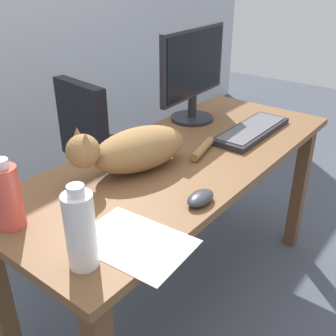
{
  "coord_description": "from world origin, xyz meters",
  "views": [
    {
      "loc": [
        -1.13,
        -0.8,
        1.38
      ],
      "look_at": [
        -0.22,
        -0.1,
        0.79
      ],
      "focal_mm": 42.41,
      "sensor_mm": 36.0,
      "label": 1
    }
  ],
  "objects_px": {
    "computer_mouse": "(200,198)",
    "cat": "(134,149)",
    "keyboard": "(252,130)",
    "water_bottle": "(7,196)",
    "spray_bottle": "(80,230)",
    "office_chair": "(109,171)",
    "monitor": "(194,72)"
  },
  "relations": [
    {
      "from": "cat",
      "to": "computer_mouse",
      "type": "xyz_separation_m",
      "value": [
        -0.04,
        -0.31,
        -0.06
      ]
    },
    {
      "from": "keyboard",
      "to": "office_chair",
      "type": "bearing_deg",
      "value": 103.84
    },
    {
      "from": "keyboard",
      "to": "water_bottle",
      "type": "relative_size",
      "value": 2.14
    },
    {
      "from": "office_chair",
      "to": "computer_mouse",
      "type": "bearing_deg",
      "value": -116.41
    },
    {
      "from": "keyboard",
      "to": "cat",
      "type": "height_order",
      "value": "cat"
    },
    {
      "from": "office_chair",
      "to": "computer_mouse",
      "type": "distance_m",
      "value": 1.03
    },
    {
      "from": "monitor",
      "to": "water_bottle",
      "type": "bearing_deg",
      "value": -174.79
    },
    {
      "from": "spray_bottle",
      "to": "cat",
      "type": "bearing_deg",
      "value": 28.11
    },
    {
      "from": "computer_mouse",
      "to": "cat",
      "type": "bearing_deg",
      "value": 82.19
    },
    {
      "from": "monitor",
      "to": "keyboard",
      "type": "xyz_separation_m",
      "value": [
        0.02,
        -0.3,
        -0.21
      ]
    },
    {
      "from": "keyboard",
      "to": "computer_mouse",
      "type": "xyz_separation_m",
      "value": [
        -0.61,
        -0.14,
        0.0
      ]
    },
    {
      "from": "office_chair",
      "to": "monitor",
      "type": "bearing_deg",
      "value": -69.21
    },
    {
      "from": "cat",
      "to": "spray_bottle",
      "type": "bearing_deg",
      "value": -151.89
    },
    {
      "from": "monitor",
      "to": "keyboard",
      "type": "relative_size",
      "value": 1.09
    },
    {
      "from": "monitor",
      "to": "cat",
      "type": "height_order",
      "value": "monitor"
    },
    {
      "from": "cat",
      "to": "keyboard",
      "type": "bearing_deg",
      "value": -16.48
    },
    {
      "from": "office_chair",
      "to": "water_bottle",
      "type": "relative_size",
      "value": 4.36
    },
    {
      "from": "water_bottle",
      "to": "keyboard",
      "type": "bearing_deg",
      "value": -11.53
    },
    {
      "from": "keyboard",
      "to": "spray_bottle",
      "type": "relative_size",
      "value": 1.99
    },
    {
      "from": "computer_mouse",
      "to": "spray_bottle",
      "type": "xyz_separation_m",
      "value": [
        -0.41,
        0.07,
        0.08
      ]
    },
    {
      "from": "cat",
      "to": "water_bottle",
      "type": "height_order",
      "value": "water_bottle"
    },
    {
      "from": "keyboard",
      "to": "cat",
      "type": "bearing_deg",
      "value": 163.52
    },
    {
      "from": "office_chair",
      "to": "cat",
      "type": "relative_size",
      "value": 1.51
    },
    {
      "from": "spray_bottle",
      "to": "computer_mouse",
      "type": "bearing_deg",
      "value": -9.34
    },
    {
      "from": "office_chair",
      "to": "spray_bottle",
      "type": "bearing_deg",
      "value": -136.34
    },
    {
      "from": "keyboard",
      "to": "water_bottle",
      "type": "xyz_separation_m",
      "value": [
        -1.03,
        0.21,
        0.08
      ]
    },
    {
      "from": "keyboard",
      "to": "spray_bottle",
      "type": "xyz_separation_m",
      "value": [
        -1.02,
        -0.07,
        0.09
      ]
    },
    {
      "from": "monitor",
      "to": "spray_bottle",
      "type": "distance_m",
      "value": 1.07
    },
    {
      "from": "spray_bottle",
      "to": "water_bottle",
      "type": "bearing_deg",
      "value": 92.7
    },
    {
      "from": "keyboard",
      "to": "computer_mouse",
      "type": "distance_m",
      "value": 0.63
    },
    {
      "from": "office_chair",
      "to": "spray_bottle",
      "type": "xyz_separation_m",
      "value": [
        -0.84,
        -0.8,
        0.45
      ]
    },
    {
      "from": "office_chair",
      "to": "monitor",
      "type": "xyz_separation_m",
      "value": [
        0.16,
        -0.42,
        0.57
      ]
    }
  ]
}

